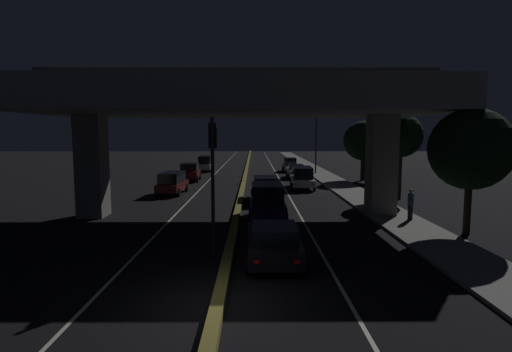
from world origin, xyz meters
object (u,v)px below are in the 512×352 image
at_px(car_black_lead, 274,242).
at_px(motorcycle_white_filtering_near, 252,237).
at_px(car_dark_blue_second, 267,201).
at_px(car_dark_red_lead_oncoming, 172,182).
at_px(traffic_light_left_of_median, 213,163).
at_px(car_white_third_oncoming, 205,163).
at_px(street_lamp, 313,130).
at_px(car_white_fourth, 302,177).
at_px(car_silver_sixth, 290,164).
at_px(pedestrian_on_sidewalk, 411,204).
at_px(car_white_fifth, 296,171).
at_px(car_dark_red_second_oncoming, 190,172).
at_px(car_black_third, 265,188).

distance_m(car_black_lead, motorcycle_white_filtering_near, 1.45).
xyz_separation_m(car_black_lead, car_dark_blue_second, (-0.02, 7.20, 0.32)).
relative_size(car_dark_blue_second, car_dark_red_lead_oncoming, 0.92).
relative_size(traffic_light_left_of_median, car_white_third_oncoming, 1.32).
bearing_deg(street_lamp, car_dark_red_lead_oncoming, -130.54).
distance_m(car_dark_red_lead_oncoming, motorcycle_white_filtering_near, 17.00).
bearing_deg(car_white_fourth, car_silver_sixth, 1.41).
height_order(car_white_third_oncoming, motorcycle_white_filtering_near, car_white_third_oncoming).
relative_size(traffic_light_left_of_median, pedestrian_on_sidewalk, 3.22).
height_order(car_black_lead, motorcycle_white_filtering_near, motorcycle_white_filtering_near).
bearing_deg(car_dark_red_lead_oncoming, car_white_fifth, 139.21).
bearing_deg(car_dark_blue_second, car_white_fourth, -15.28).
distance_m(car_dark_red_lead_oncoming, pedestrian_on_sidewalk, 18.12).
height_order(street_lamp, car_dark_red_lead_oncoming, street_lamp).
relative_size(traffic_light_left_of_median, motorcycle_white_filtering_near, 2.76).
xyz_separation_m(car_dark_red_lead_oncoming, car_white_third_oncoming, (0.28, 19.48, 0.08)).
xyz_separation_m(car_dark_blue_second, car_dark_red_second_oncoming, (-7.25, 18.54, -0.12)).
relative_size(traffic_light_left_of_median, car_silver_sixth, 1.33).
bearing_deg(car_white_fifth, car_silver_sixth, 0.07).
distance_m(car_dark_blue_second, car_black_third, 6.36).
xyz_separation_m(traffic_light_left_of_median, street_lamp, (8.53, 32.08, 1.55)).
bearing_deg(car_dark_red_second_oncoming, car_white_fourth, 60.62).
relative_size(car_black_lead, car_dark_red_second_oncoming, 1.10).
distance_m(traffic_light_left_of_median, car_white_third_oncoming, 36.23).
bearing_deg(motorcycle_white_filtering_near, traffic_light_left_of_median, 109.96).
bearing_deg(traffic_light_left_of_median, car_dark_red_second_oncoming, 101.15).
xyz_separation_m(car_white_fifth, car_white_third_oncoming, (-10.71, 7.96, 0.24)).
height_order(car_black_lead, car_dark_blue_second, car_dark_blue_second).
height_order(street_lamp, car_black_lead, street_lamp).
xyz_separation_m(car_white_fifth, car_dark_red_lead_oncoming, (-10.99, -11.52, 0.15)).
distance_m(traffic_light_left_of_median, pedestrian_on_sidewalk, 11.97).
bearing_deg(car_white_third_oncoming, pedestrian_on_sidewalk, 26.65).
xyz_separation_m(car_black_lead, car_white_fourth, (3.48, 20.19, 0.26)).
bearing_deg(car_black_lead, car_dark_blue_second, 0.75).
bearing_deg(car_white_third_oncoming, traffic_light_left_of_median, 7.88).
bearing_deg(pedestrian_on_sidewalk, car_black_third, 137.67).
xyz_separation_m(traffic_light_left_of_median, motorcycle_white_filtering_near, (1.49, 0.61, -3.02)).
relative_size(street_lamp, car_white_third_oncoming, 2.17).
relative_size(street_lamp, car_black_third, 1.87).
distance_m(car_white_fourth, car_dark_red_second_oncoming, 12.10).
distance_m(car_dark_red_lead_oncoming, car_white_third_oncoming, 19.48).
height_order(car_silver_sixth, car_white_third_oncoming, car_white_third_oncoming).
bearing_deg(motorcycle_white_filtering_near, car_black_third, -6.42).
bearing_deg(car_white_fourth, car_dark_red_lead_oncoming, 109.54).
relative_size(traffic_light_left_of_median, street_lamp, 0.61).
xyz_separation_m(car_silver_sixth, pedestrian_on_sidewalk, (3.86, -29.49, 0.09)).
bearing_deg(car_black_lead, car_dark_red_lead_oncoming, 23.75).
bearing_deg(motorcycle_white_filtering_near, pedestrian_on_sidewalk, -59.74).
bearing_deg(car_white_fifth, motorcycle_white_filtering_near, 170.97).
bearing_deg(car_white_fifth, car_white_fourth, 178.60).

